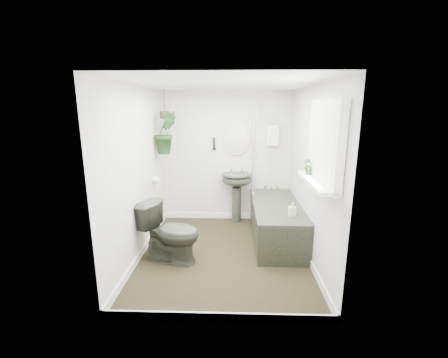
{
  "coord_description": "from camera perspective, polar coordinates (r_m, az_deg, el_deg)",
  "views": [
    {
      "loc": [
        0.13,
        -3.88,
        2.02
      ],
      "look_at": [
        0.0,
        0.15,
        1.05
      ],
      "focal_mm": 24.0,
      "sensor_mm": 36.0,
      "label": 1
    }
  ],
  "objects": [
    {
      "name": "wall_sconce",
      "position": [
        5.28,
        -1.9,
        6.78
      ],
      "size": [
        0.04,
        0.04,
        0.22
      ],
      "primitive_type": "cylinder",
      "color": "black",
      "rests_on": "wall_back"
    },
    {
      "name": "window_sill",
      "position": [
        3.39,
        17.01,
        -0.52
      ],
      "size": [
        0.18,
        1.0,
        0.04
      ],
      "primitive_type": "cube",
      "color": "white",
      "rests_on": "wall_right"
    },
    {
      "name": "ceiling",
      "position": [
        3.89,
        -0.08,
        17.82
      ],
      "size": [
        2.3,
        2.8,
        0.02
      ],
      "primitive_type": "cube",
      "color": "white",
      "rests_on": "ground"
    },
    {
      "name": "toilet_roll_holder",
      "position": [
        4.87,
        -12.83,
        -0.11
      ],
      "size": [
        0.11,
        0.11,
        0.11
      ],
      "primitive_type": "cylinder",
      "rotation": [
        0.0,
        1.57,
        0.0
      ],
      "color": "white",
      "rests_on": "wall_left"
    },
    {
      "name": "window_recess",
      "position": [
        3.34,
        18.67,
        6.49
      ],
      "size": [
        0.08,
        1.0,
        0.9
      ],
      "primitive_type": "cube",
      "color": "white",
      "rests_on": "wall_right"
    },
    {
      "name": "wall_front",
      "position": [
        2.62,
        -1.12,
        -5.84
      ],
      "size": [
        2.3,
        0.02,
        2.3
      ],
      "primitive_type": "cube",
      "color": "white",
      "rests_on": "ground"
    },
    {
      "name": "bathtub",
      "position": [
        4.75,
        9.93,
        -8.03
      ],
      "size": [
        0.72,
        1.72,
        0.58
      ],
      "primitive_type": null,
      "color": "#2E3227",
      "rests_on": "floor"
    },
    {
      "name": "shower_box",
      "position": [
        5.28,
        9.23,
        8.25
      ],
      "size": [
        0.2,
        0.1,
        0.35
      ],
      "primitive_type": "cube",
      "color": "white",
      "rests_on": "wall_back"
    },
    {
      "name": "wall_right",
      "position": [
        4.1,
        16.34,
        0.75
      ],
      "size": [
        0.02,
        2.8,
        2.3
      ],
      "primitive_type": "cube",
      "color": "white",
      "rests_on": "ground"
    },
    {
      "name": "soap_bottle",
      "position": [
        4.18,
        12.9,
        -5.59
      ],
      "size": [
        0.09,
        0.1,
        0.19
      ],
      "primitive_type": "imported",
      "rotation": [
        0.0,
        0.0,
        0.1
      ],
      "color": "black",
      "rests_on": "bathtub"
    },
    {
      "name": "bath_screen",
      "position": [
        4.93,
        5.8,
        4.83
      ],
      "size": [
        0.04,
        0.72,
        1.4
      ],
      "primitive_type": null,
      "color": "silver",
      "rests_on": "bathtub"
    },
    {
      "name": "window_blinds",
      "position": [
        3.33,
        17.92,
        6.52
      ],
      "size": [
        0.01,
        0.86,
        0.76
      ],
      "primitive_type": "cube",
      "color": "white",
      "rests_on": "wall_right"
    },
    {
      "name": "sill_plant",
      "position": [
        3.65,
        16.19,
        2.64
      ],
      "size": [
        0.25,
        0.24,
        0.23
      ],
      "primitive_type": "imported",
      "rotation": [
        0.0,
        0.0,
        0.35
      ],
      "color": "black",
      "rests_on": "window_sill"
    },
    {
      "name": "floor",
      "position": [
        4.38,
        -0.07,
        -14.1
      ],
      "size": [
        2.3,
        2.8,
        0.02
      ],
      "primitive_type": "cube",
      "color": "black",
      "rests_on": "ground"
    },
    {
      "name": "hanging_plant",
      "position": [
        4.97,
        -11.08,
        8.65
      ],
      "size": [
        0.47,
        0.44,
        0.68
      ],
      "primitive_type": "imported",
      "rotation": [
        0.0,
        0.0,
        0.5
      ],
      "color": "black",
      "rests_on": "ceiling"
    },
    {
      "name": "wall_back",
      "position": [
        5.36,
        0.44,
        4.18
      ],
      "size": [
        2.3,
        0.02,
        2.3
      ],
      "primitive_type": "cube",
      "color": "white",
      "rests_on": "ground"
    },
    {
      "name": "wall_left",
      "position": [
        4.18,
        -16.19,
        0.98
      ],
      "size": [
        0.02,
        2.8,
        2.3
      ],
      "primitive_type": "cube",
      "color": "white",
      "rests_on": "ground"
    },
    {
      "name": "skirting",
      "position": [
        4.35,
        -0.07,
        -13.4
      ],
      "size": [
        2.3,
        2.8,
        0.1
      ],
      "primitive_type": "cube",
      "color": "white",
      "rests_on": "floor"
    },
    {
      "name": "hanging_pot",
      "position": [
        4.95,
        -11.22,
        11.87
      ],
      "size": [
        0.16,
        0.16,
        0.12
      ],
      "primitive_type": "cylinder",
      "color": "#382C1D",
      "rests_on": "ceiling"
    },
    {
      "name": "oval_mirror",
      "position": [
        5.27,
        2.48,
        7.85
      ],
      "size": [
        0.46,
        0.03,
        0.62
      ],
      "primitive_type": "ellipsoid",
      "color": "beige",
      "rests_on": "wall_back"
    },
    {
      "name": "toilet",
      "position": [
        4.11,
        -10.13,
        -9.89
      ],
      "size": [
        0.89,
        0.66,
        0.8
      ],
      "primitive_type": "imported",
      "rotation": [
        0.0,
        0.0,
        1.26
      ],
      "color": "#2E3227",
      "rests_on": "floor"
    },
    {
      "name": "pedestal_sink",
      "position": [
        5.35,
        2.38,
        -3.57
      ],
      "size": [
        0.56,
        0.49,
        0.9
      ],
      "primitive_type": null,
      "rotation": [
        0.0,
        0.0,
        -0.08
      ],
      "color": "#2E3227",
      "rests_on": "floor"
    }
  ]
}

